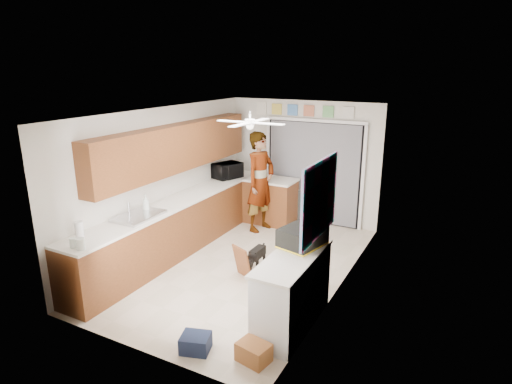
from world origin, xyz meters
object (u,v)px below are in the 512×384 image
at_px(navy_crate, 196,343).
at_px(man, 260,182).
at_px(soap_bottle, 146,203).
at_px(dog, 257,257).
at_px(cardboard_box, 254,352).
at_px(microwave, 227,171).
at_px(paper_towel_roll, 79,230).
at_px(suitcase, 303,236).

height_order(navy_crate, man, man).
relative_size(soap_bottle, dog, 0.60).
height_order(cardboard_box, man, man).
relative_size(soap_bottle, cardboard_box, 0.82).
distance_m(man, dog, 1.88).
xyz_separation_m(cardboard_box, man, (-1.75, 3.60, 0.87)).
xyz_separation_m(microwave, dog, (1.55, -1.65, -0.91)).
xyz_separation_m(microwave, cardboard_box, (2.57, -3.70, -0.99)).
height_order(navy_crate, dog, dog).
height_order(soap_bottle, paper_towel_roll, soap_bottle).
xyz_separation_m(paper_towel_roll, suitcase, (2.71, 1.17, 0.00)).
height_order(microwave, soap_bottle, microwave).
xyz_separation_m(paper_towel_roll, man, (0.89, 3.56, -0.08)).
height_order(suitcase, man, man).
bearing_deg(dog, man, 116.13).
relative_size(suitcase, man, 0.29).
height_order(soap_bottle, cardboard_box, soap_bottle).
bearing_deg(navy_crate, microwave, 116.14).
relative_size(soap_bottle, man, 0.15).
distance_m(cardboard_box, dog, 2.29).
distance_m(paper_towel_roll, cardboard_box, 2.81).
bearing_deg(soap_bottle, dog, 25.58).
distance_m(soap_bottle, man, 2.46).
bearing_deg(microwave, paper_towel_roll, -162.45).
bearing_deg(suitcase, navy_crate, -104.89).
relative_size(navy_crate, dog, 0.67).
height_order(suitcase, dog, suitcase).
relative_size(navy_crate, man, 0.17).
height_order(paper_towel_roll, man, man).
xyz_separation_m(paper_towel_roll, cardboard_box, (2.64, -0.04, -0.95)).
bearing_deg(dog, soap_bottle, -153.78).
bearing_deg(microwave, man, -78.52).
relative_size(suitcase, dog, 1.19).
height_order(microwave, suitcase, microwave).
xyz_separation_m(soap_bottle, paper_towel_roll, (-0.04, -1.26, -0.02)).
relative_size(man, dog, 4.04).
relative_size(paper_towel_roll, suitcase, 0.42).
bearing_deg(man, cardboard_box, -142.09).
xyz_separation_m(suitcase, navy_crate, (-0.75, -1.36, -0.96)).
xyz_separation_m(soap_bottle, dog, (1.58, 0.76, -0.89)).
distance_m(cardboard_box, navy_crate, 0.69).
distance_m(microwave, soap_bottle, 2.41).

